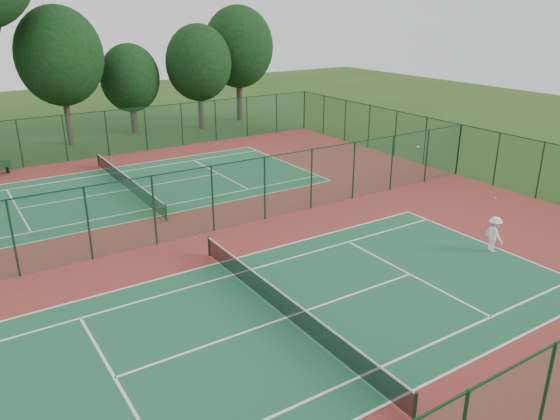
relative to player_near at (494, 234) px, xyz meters
name	(u,v)px	position (x,y,z in m)	size (l,w,h in m)	color
ground	(186,237)	(-11.38, 9.38, -0.87)	(120.00, 120.00, 0.00)	#294916
red_pad	(186,237)	(-11.38, 9.38, -0.87)	(40.00, 36.00, 0.01)	maroon
court_near	(286,318)	(-11.38, 0.38, -0.86)	(23.77, 10.97, 0.01)	#1C5B38
court_far	(128,190)	(-11.38, 18.38, -0.86)	(23.77, 10.97, 0.01)	#1E613C
fence_north	(86,136)	(-11.38, 27.38, 0.89)	(40.00, 0.09, 3.50)	#16442C
fence_east	(459,149)	(8.62, 9.38, 0.89)	(0.09, 36.00, 3.50)	#174526
fence_divider	(184,204)	(-11.38, 9.38, 0.89)	(40.00, 0.09, 3.50)	#1A4F2B
tennis_net_near	(286,305)	(-11.38, 0.38, -0.33)	(0.10, 12.90, 0.97)	#13351A
tennis_net_far	(127,182)	(-11.38, 18.38, -0.33)	(0.10, 12.90, 0.97)	#123219
player_near	(494,234)	(0.00, 0.00, 0.00)	(1.10, 0.63, 1.71)	white
stray_ball_a	(195,238)	(-11.09, 8.99, -0.83)	(0.07, 0.07, 0.07)	gold
stray_ball_b	(313,212)	(-4.05, 8.71, -0.83)	(0.07, 0.07, 0.07)	gold
stray_ball_c	(238,229)	(-8.75, 8.86, -0.83)	(0.07, 0.07, 0.07)	#D6E635
evergreen_row	(75,142)	(-10.88, 33.63, -0.87)	(39.00, 5.00, 12.00)	black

